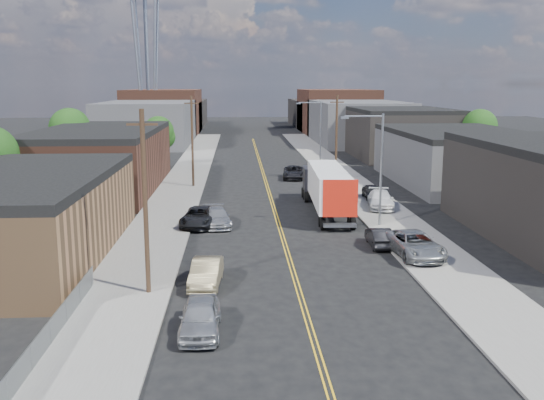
{
  "coord_description": "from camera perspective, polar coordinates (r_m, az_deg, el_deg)",
  "views": [
    {
      "loc": [
        -3.34,
        -21.65,
        11.24
      ],
      "look_at": [
        -0.69,
        23.84,
        2.5
      ],
      "focal_mm": 40.0,
      "sensor_mm": 36.0,
      "label": 1
    }
  ],
  "objects": [
    {
      "name": "centerline",
      "position": [
        67.67,
        -0.46,
        1.3
      ],
      "size": [
        0.32,
        120.0,
        0.01
      ],
      "primitive_type": "cube",
      "color": "gold",
      "rests_on": "ground"
    },
    {
      "name": "warehouse_tan",
      "position": [
        43.11,
        -23.15,
        -1.32
      ],
      "size": [
        12.0,
        22.0,
        5.6
      ],
      "color": "brown",
      "rests_on": "ground"
    },
    {
      "name": "ground",
      "position": [
        82.48,
        -0.98,
        3.02
      ],
      "size": [
        260.0,
        260.0,
        0.0
      ],
      "primitive_type": "plane",
      "color": "black",
      "rests_on": "ground"
    },
    {
      "name": "utility_pole_right",
      "position": [
        70.86,
        6.08,
        5.86
      ],
      "size": [
        1.6,
        0.26,
        10.0
      ],
      "color": "black",
      "rests_on": "ground"
    },
    {
      "name": "car_left_c",
      "position": [
        48.88,
        -6.85,
        -1.59
      ],
      "size": [
        3.16,
        5.77,
        1.53
      ],
      "primitive_type": "imported",
      "rotation": [
        0.0,
        0.0,
        -0.11
      ],
      "color": "black",
      "rests_on": "ground"
    },
    {
      "name": "skyline_right_b",
      "position": [
        143.69,
        6.08,
        8.31
      ],
      "size": [
        16.0,
        26.0,
        10.0
      ],
      "primitive_type": "cube",
      "color": "#46271C",
      "rests_on": "ground"
    },
    {
      "name": "utility_pole_left_far",
      "position": [
        67.1,
        -7.51,
        5.55
      ],
      "size": [
        1.6,
        0.26,
        10.0
      ],
      "color": "black",
      "rests_on": "ground"
    },
    {
      "name": "car_left_a",
      "position": [
        28.34,
        -6.78,
        -10.88
      ],
      "size": [
        1.86,
        4.58,
        1.56
      ],
      "primitive_type": "imported",
      "rotation": [
        0.0,
        0.0,
        -0.0
      ],
      "color": "#A4A7A9",
      "rests_on": "ground"
    },
    {
      "name": "car_ahead_truck",
      "position": [
        73.08,
        2.08,
        2.61
      ],
      "size": [
        3.09,
        5.76,
        1.54
      ],
      "primitive_type": "imported",
      "rotation": [
        0.0,
        0.0,
        -0.1
      ],
      "color": "black",
      "rests_on": "ground"
    },
    {
      "name": "streetlight_near",
      "position": [
        48.27,
        9.81,
        3.66
      ],
      "size": [
        3.39,
        0.25,
        9.0
      ],
      "color": "gray",
      "rests_on": "ground"
    },
    {
      "name": "tree_left_far",
      "position": [
        84.58,
        -10.59,
        6.15
      ],
      "size": [
        4.35,
        4.2,
        6.97
      ],
      "color": "black",
      "rests_on": "ground"
    },
    {
      "name": "streetlight_far",
      "position": [
        82.59,
        4.31,
        6.72
      ],
      "size": [
        3.39,
        0.25,
        9.0
      ],
      "color": "gray",
      "rests_on": "ground"
    },
    {
      "name": "sidewalk_right",
      "position": [
        68.78,
        7.47,
        1.42
      ],
      "size": [
        5.0,
        140.0,
        0.15
      ],
      "primitive_type": "cube",
      "color": "slate",
      "rests_on": "ground"
    },
    {
      "name": "skyline_left_c",
      "position": [
        162.69,
        -9.3,
        7.99
      ],
      "size": [
        16.0,
        40.0,
        7.0
      ],
      "primitive_type": "cube",
      "color": "black",
      "rests_on": "ground"
    },
    {
      "name": "skyline_right_a",
      "position": [
        119.18,
        8.03,
        7.27
      ],
      "size": [
        16.0,
        30.0,
        8.0
      ],
      "primitive_type": "cube",
      "color": "#3B3B3E",
      "rests_on": "ground"
    },
    {
      "name": "car_right_lot_b",
      "position": [
        55.86,
        10.19,
        0.04
      ],
      "size": [
        2.93,
        5.57,
        1.54
      ],
      "primitive_type": "imported",
      "rotation": [
        0.0,
        0.0,
        -0.15
      ],
      "color": "silver",
      "rests_on": "sidewalk_right"
    },
    {
      "name": "tree_left_mid",
      "position": [
        79.58,
        -18.44,
        6.16
      ],
      "size": [
        5.1,
        5.04,
        8.37
      ],
      "color": "black",
      "rests_on": "ground"
    },
    {
      "name": "industrial_right_c",
      "position": [
        97.3,
        11.84,
        6.24
      ],
      "size": [
        14.0,
        22.0,
        7.6
      ],
      "color": "black",
      "rests_on": "ground"
    },
    {
      "name": "sidewalk_left",
      "position": [
        67.86,
        -8.5,
        1.27
      ],
      "size": [
        5.0,
        140.0,
        0.15
      ],
      "primitive_type": "cube",
      "color": "slate",
      "rests_on": "ground"
    },
    {
      "name": "utility_pole_left_near",
      "position": [
        32.59,
        -11.85,
        -0.16
      ],
      "size": [
        1.6,
        0.26,
        10.0
      ],
      "color": "black",
      "rests_on": "ground"
    },
    {
      "name": "car_left_d",
      "position": [
        48.82,
        -5.21,
        -1.63
      ],
      "size": [
        2.67,
        5.19,
        1.44
      ],
      "primitive_type": "imported",
      "rotation": [
        0.0,
        0.0,
        0.14
      ],
      "color": "#939497",
      "rests_on": "ground"
    },
    {
      "name": "skyline_right_c",
      "position": [
        163.51,
        4.93,
        8.1
      ],
      "size": [
        16.0,
        40.0,
        7.0
      ],
      "primitive_type": "cube",
      "color": "black",
      "rests_on": "ground"
    },
    {
      "name": "car_left_b",
      "position": [
        34.69,
        -6.22,
        -6.81
      ],
      "size": [
        1.89,
        4.64,
        1.5
      ],
      "primitive_type": "imported",
      "rotation": [
        0.0,
        0.0,
        -0.07
      ],
      "color": "#837756",
      "rests_on": "ground"
    },
    {
      "name": "semi_truck",
      "position": [
        54.01,
        5.06,
        1.33
      ],
      "size": [
        3.2,
        15.8,
        4.11
      ],
      "rotation": [
        0.0,
        0.0,
        -0.04
      ],
      "color": "silver",
      "rests_on": "ground"
    },
    {
      "name": "chainlink_fence",
      "position": [
        28.48,
        -20.16,
        -11.66
      ],
      "size": [
        0.05,
        16.0,
        1.22
      ],
      "color": "slate",
      "rests_on": "ground"
    },
    {
      "name": "skyline_left_a",
      "position": [
        118.05,
        -11.53,
        7.12
      ],
      "size": [
        16.0,
        30.0,
        8.0
      ],
      "primitive_type": "cube",
      "color": "#3B3B3E",
      "rests_on": "ground"
    },
    {
      "name": "car_right_lot_c",
      "position": [
        60.43,
        9.4,
        0.78
      ],
      "size": [
        1.67,
        3.98,
        1.35
      ],
      "primitive_type": "imported",
      "rotation": [
        0.0,
        0.0,
        -0.02
      ],
      "color": "black",
      "rests_on": "sidewalk_right"
    },
    {
      "name": "warehouse_brown",
      "position": [
        67.73,
        -15.84,
        3.71
      ],
      "size": [
        12.0,
        26.0,
        6.6
      ],
      "color": "#46271C",
      "rests_on": "ground"
    },
    {
      "name": "car_right_oncoming",
      "position": [
        43.22,
        10.09,
        -3.46
      ],
      "size": [
        1.57,
        4.17,
        1.36
      ],
      "primitive_type": "imported",
      "rotation": [
        0.0,
        0.0,
        3.11
      ],
      "color": "black",
      "rests_on": "ground"
    },
    {
      "name": "industrial_right_b",
      "position": [
        72.7,
        17.13,
        3.91
      ],
      "size": [
        14.0,
        24.0,
        6.1
      ],
      "color": "#3B3B3E",
      "rests_on": "ground"
    },
    {
      "name": "car_right_lot_a",
      "position": [
        40.7,
        13.29,
        -4.08
      ],
      "size": [
        3.2,
        6.02,
        1.61
      ],
      "primitive_type": "imported",
      "rotation": [
        0.0,
        0.0,
        0.09
      ],
      "color": "#949798",
      "rests_on": "sidewalk_right"
    },
    {
      "name": "skyline_left_b",
      "position": [
        142.76,
        -10.14,
        8.18
      ],
      "size": [
        16.0,
        26.0,
        10.0
      ],
      "primitive_type": "cube",
      "color": "#46271C",
      "rests_on": "ground"
    },
    {
      "name": "tree_right_far",
      "position": [
        88.42,
        18.99,
        6.34
      ],
      "size": [
        4.85,
        4.76,
        7.91
      ],
      "color": "black",
      "rests_on": "ground"
    }
  ]
}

